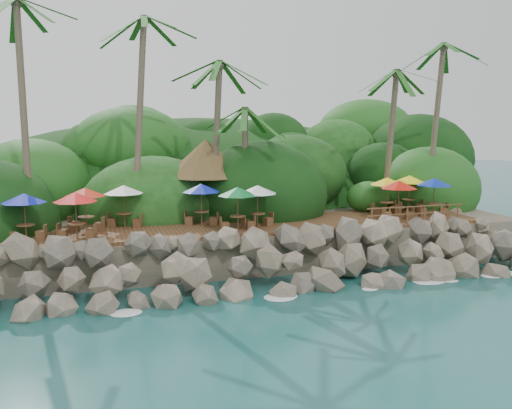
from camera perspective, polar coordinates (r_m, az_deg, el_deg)
name	(u,v)px	position (r m, az deg, el deg)	size (l,w,h in m)	color
ground	(294,296)	(25.92, 3.91, -9.40)	(140.00, 140.00, 0.00)	#19514F
land_base	(216,216)	(40.60, -4.11, -1.23)	(32.00, 25.20, 2.10)	gray
jungle_hill	(197,214)	(48.02, -6.09, -0.97)	(44.80, 28.00, 15.40)	#143811
seawall	(280,262)	(27.40, 2.45, -5.88)	(29.00, 4.00, 2.30)	gray
terrace	(256,226)	(30.88, 0.00, -2.20)	(26.00, 5.00, 0.20)	brown
jungle_foliage	(219,233)	(39.84, -3.77, -2.95)	(44.00, 16.00, 12.00)	#143811
foam_line	(292,294)	(26.18, 3.68, -9.14)	(25.20, 0.80, 0.06)	white
palms	(252,51)	(33.25, -0.46, 15.49)	(30.88, 6.84, 13.26)	brown
palapa	(206,158)	(33.36, -5.17, 4.80)	(5.18, 5.18, 4.60)	brown
dining_clusters	(251,191)	(30.38, -0.52, 1.42)	(24.95, 4.80, 2.28)	brown
railing	(416,213)	(32.28, 16.09, -0.80)	(6.10, 0.10, 1.00)	brown
waiter	(262,208)	(31.47, 0.66, -0.33)	(0.58, 0.38, 1.60)	silver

